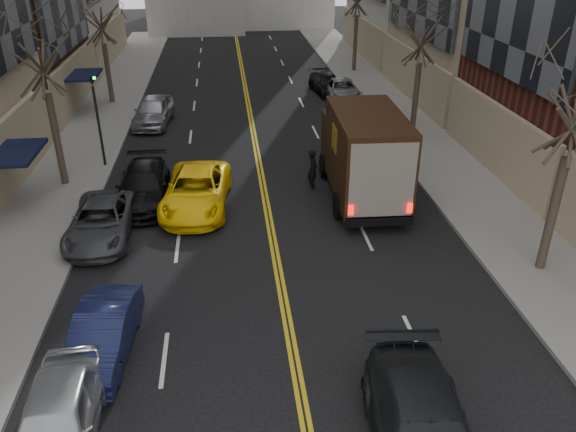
% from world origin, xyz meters
% --- Properties ---
extents(sidewalk_left, '(4.00, 66.00, 0.15)m').
position_xyz_m(sidewalk_left, '(-9.00, 27.00, 0.07)').
color(sidewalk_left, slate).
rests_on(sidewalk_left, ground).
extents(sidewalk_right, '(4.00, 66.00, 0.15)m').
position_xyz_m(sidewalk_right, '(9.00, 27.00, 0.07)').
color(sidewalk_right, slate).
rests_on(sidewalk_right, ground).
extents(tree_lf_mid, '(3.20, 3.20, 8.91)m').
position_xyz_m(tree_lf_mid, '(-8.80, 20.00, 6.60)').
color(tree_lf_mid, '#382D23').
rests_on(tree_lf_mid, sidewalk_left).
extents(tree_lf_far, '(3.20, 3.20, 8.12)m').
position_xyz_m(tree_lf_far, '(-8.80, 33.00, 6.02)').
color(tree_lf_far, '#382D23').
rests_on(tree_lf_far, sidewalk_left).
extents(tree_rt_mid, '(3.20, 3.20, 8.32)m').
position_xyz_m(tree_rt_mid, '(8.80, 25.00, 6.17)').
color(tree_rt_mid, '#382D23').
rests_on(tree_rt_mid, sidewalk_right).
extents(traffic_signal, '(0.29, 0.26, 4.70)m').
position_xyz_m(traffic_signal, '(-7.39, 22.00, 2.82)').
color(traffic_signal, black).
rests_on(traffic_signal, sidewalk_left).
extents(ups_truck, '(3.09, 7.15, 3.86)m').
position_xyz_m(ups_truck, '(4.12, 17.42, 1.95)').
color(ups_truck, black).
rests_on(ups_truck, ground).
extents(taxi, '(3.03, 5.68, 1.52)m').
position_xyz_m(taxi, '(-2.85, 17.15, 0.76)').
color(taxi, yellow).
rests_on(taxi, ground).
extents(pedestrian, '(0.46, 0.67, 1.80)m').
position_xyz_m(pedestrian, '(2.18, 18.54, 0.90)').
color(pedestrian, black).
rests_on(pedestrian, ground).
extents(parked_lf_a, '(1.93, 4.41, 1.48)m').
position_xyz_m(parked_lf_a, '(-5.54, 5.40, 0.74)').
color(parked_lf_a, '#B6BABE').
rests_on(parked_lf_a, ground).
extents(parked_lf_b, '(1.73, 4.14, 1.33)m').
position_xyz_m(parked_lf_b, '(-5.10, 8.40, 0.67)').
color(parked_lf_b, '#111637').
rests_on(parked_lf_b, ground).
extents(parked_lf_c, '(2.21, 4.78, 1.33)m').
position_xyz_m(parked_lf_c, '(-6.30, 15.07, 0.66)').
color(parked_lf_c, '#45474C').
rests_on(parked_lf_c, ground).
extents(parked_lf_d, '(2.11, 5.04, 1.45)m').
position_xyz_m(parked_lf_d, '(-5.10, 17.94, 0.73)').
color(parked_lf_d, black).
rests_on(parked_lf_d, ground).
extents(parked_lf_e, '(2.37, 4.89, 1.61)m').
position_xyz_m(parked_lf_e, '(-5.67, 28.48, 0.80)').
color(parked_lf_e, '#A5A7AD').
rests_on(parked_lf_e, ground).
extents(parked_rt_a, '(2.03, 5.08, 1.64)m').
position_xyz_m(parked_rt_a, '(6.30, 24.50, 0.82)').
color(parked_rt_a, '#4D4F55').
rests_on(parked_rt_a, ground).
extents(parked_rt_b, '(2.12, 4.59, 1.27)m').
position_xyz_m(parked_rt_b, '(6.30, 32.50, 0.64)').
color(parked_rt_b, '#A8ABB0').
rests_on(parked_rt_b, ground).
extents(parked_rt_c, '(2.34, 4.60, 1.28)m').
position_xyz_m(parked_rt_c, '(5.58, 34.11, 0.64)').
color(parked_rt_c, black).
rests_on(parked_rt_c, ground).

